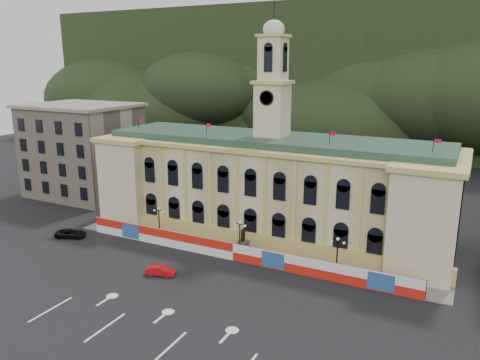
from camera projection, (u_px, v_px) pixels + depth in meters
The scene contains 13 objects.
ground at pixel (171, 310), 52.04m from camera, with size 260.00×260.00×0.00m, color black.
lane_markings at pixel (142, 332), 47.71m from camera, with size 26.00×10.00×0.02m, color white, non-canonical shape.
hill_ridge at pixel (385, 85), 152.64m from camera, with size 230.00×80.00×64.00m.
city_hall at pixel (270, 185), 73.98m from camera, with size 56.20×17.60×37.10m.
side_building_left at pixel (83, 150), 95.33m from camera, with size 21.00×17.00×18.60m.
hoarding_fence at pixel (234, 252), 64.72m from camera, with size 50.00×0.44×2.50m.
pavement at pixel (242, 253), 67.35m from camera, with size 56.00×5.50×0.16m, color slate.
statue at pixel (243, 245), 67.30m from camera, with size 1.40×1.40×3.72m.
lamp_left at pixel (159, 220), 72.11m from camera, with size 1.96×0.44×5.15m.
lamp_center at pixel (240, 235), 65.97m from camera, with size 1.96×0.44×5.15m.
lamp_right at pixel (337, 253), 59.83m from camera, with size 1.96×0.44×5.15m.
red_sedan at pixel (160, 271), 60.32m from camera, with size 4.11×2.45×1.28m, color red.
black_suv at pixel (71, 233), 73.27m from camera, with size 5.18×3.81×1.31m, color black.
Camera 1 is at (28.11, -38.29, 26.84)m, focal length 35.00 mm.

